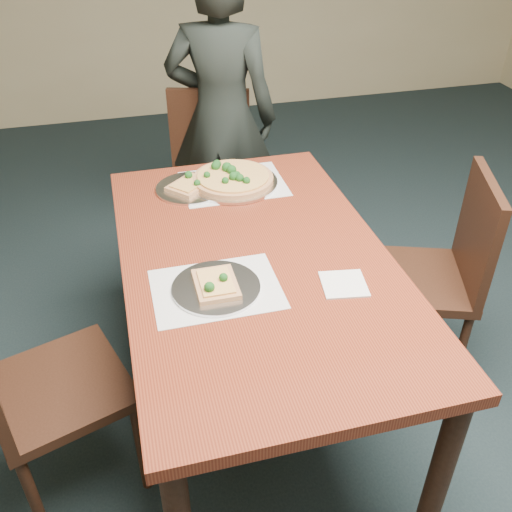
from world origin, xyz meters
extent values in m
cube|color=#612113|center=(-0.43, 0.63, 0.73)|extent=(0.90, 1.50, 0.04)
cylinder|color=black|center=(-0.82, 1.32, 0.35)|extent=(0.07, 0.07, 0.70)
cylinder|color=black|center=(-0.04, -0.06, 0.35)|extent=(0.07, 0.07, 0.70)
cylinder|color=black|center=(-0.04, 1.32, 0.35)|extent=(0.07, 0.07, 0.70)
cube|color=black|center=(-0.41, 1.70, 0.45)|extent=(0.52, 0.52, 0.04)
cylinder|color=black|center=(-0.63, 1.58, 0.21)|extent=(0.04, 0.04, 0.43)
cylinder|color=black|center=(-0.53, 1.92, 0.21)|extent=(0.04, 0.04, 0.43)
cylinder|color=black|center=(-0.28, 1.48, 0.21)|extent=(0.04, 0.04, 0.43)
cylinder|color=black|center=(-0.18, 1.82, 0.21)|extent=(0.04, 0.04, 0.43)
cube|color=black|center=(-0.35, 1.88, 0.69)|extent=(0.41, 0.15, 0.44)
cube|color=black|center=(-1.13, 0.48, 0.45)|extent=(0.53, 0.53, 0.04)
cylinder|color=black|center=(-0.90, 0.36, 0.21)|extent=(0.04, 0.04, 0.43)
cylinder|color=black|center=(-1.24, 0.25, 0.21)|extent=(0.04, 0.04, 0.43)
cylinder|color=black|center=(-1.01, 0.70, 0.21)|extent=(0.04, 0.04, 0.43)
cylinder|color=black|center=(-1.36, 0.59, 0.21)|extent=(0.04, 0.04, 0.43)
cube|color=black|center=(0.28, 0.71, 0.45)|extent=(0.54, 0.54, 0.04)
cylinder|color=black|center=(0.17, 0.94, 0.21)|extent=(0.04, 0.04, 0.43)
cylinder|color=black|center=(0.51, 0.82, 0.21)|extent=(0.04, 0.04, 0.43)
cylinder|color=black|center=(0.05, 0.60, 0.21)|extent=(0.04, 0.04, 0.43)
cylinder|color=black|center=(0.39, 0.48, 0.21)|extent=(0.04, 0.04, 0.43)
cube|color=black|center=(0.46, 0.65, 0.69)|extent=(0.17, 0.41, 0.44)
imported|color=black|center=(-0.30, 1.82, 0.78)|extent=(0.67, 0.56, 1.55)
cube|color=white|center=(-0.39, 1.16, 0.75)|extent=(0.42, 0.32, 0.00)
cube|color=white|center=(-0.59, 0.48, 0.75)|extent=(0.40, 0.30, 0.00)
cylinder|color=silver|center=(-0.39, 1.16, 0.76)|extent=(0.37, 0.37, 0.01)
cylinder|color=#B07243|center=(-0.39, 1.16, 0.77)|extent=(0.33, 0.33, 0.02)
cylinder|color=#FBEA83|center=(-0.39, 1.16, 0.79)|extent=(0.30, 0.30, 0.01)
sphere|color=#144316|center=(-0.43, 1.10, 0.80)|extent=(0.03, 0.03, 0.03)
sphere|color=#144316|center=(-0.43, 1.25, 0.80)|extent=(0.04, 0.04, 0.04)
sphere|color=#144316|center=(-0.49, 1.17, 0.80)|extent=(0.03, 0.03, 0.03)
sphere|color=#144316|center=(-0.37, 1.14, 0.80)|extent=(0.03, 0.03, 0.03)
sphere|color=#144316|center=(-0.40, 1.21, 0.80)|extent=(0.04, 0.04, 0.04)
sphere|color=#144316|center=(-0.37, 1.10, 0.80)|extent=(0.03, 0.03, 0.03)
sphere|color=#144316|center=(-0.39, 1.12, 0.80)|extent=(0.04, 0.04, 0.04)
sphere|color=#144316|center=(-0.35, 1.08, 0.80)|extent=(0.03, 0.03, 0.03)
sphere|color=#144316|center=(-0.44, 1.23, 0.80)|extent=(0.04, 0.04, 0.04)
sphere|color=#144316|center=(-0.39, 1.18, 0.80)|extent=(0.04, 0.04, 0.04)
cylinder|color=silver|center=(-0.59, 0.48, 0.76)|extent=(0.28, 0.28, 0.01)
cube|color=#B07243|center=(-0.59, 0.48, 0.77)|extent=(0.13, 0.17, 0.02)
cube|color=#FBEA83|center=(-0.59, 0.48, 0.78)|extent=(0.10, 0.14, 0.01)
sphere|color=#144316|center=(-0.57, 0.48, 0.79)|extent=(0.03, 0.03, 0.03)
sphere|color=#144316|center=(-0.62, 0.44, 0.79)|extent=(0.03, 0.03, 0.03)
cylinder|color=silver|center=(-0.57, 1.16, 0.76)|extent=(0.28, 0.28, 0.01)
cube|color=#B07243|center=(-0.57, 1.16, 0.77)|extent=(0.21, 0.21, 0.02)
cube|color=#FBEA83|center=(-0.57, 1.16, 0.78)|extent=(0.17, 0.17, 0.01)
sphere|color=#144316|center=(-0.54, 1.13, 0.79)|extent=(0.03, 0.03, 0.03)
sphere|color=#144316|center=(-0.56, 1.20, 0.79)|extent=(0.03, 0.03, 0.03)
cube|color=white|center=(-0.20, 0.40, 0.75)|extent=(0.16, 0.16, 0.01)
camera|label=1|loc=(-0.83, -0.91, 1.87)|focal=40.00mm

